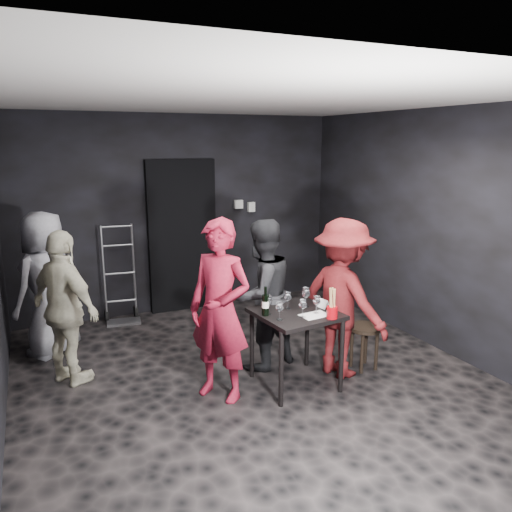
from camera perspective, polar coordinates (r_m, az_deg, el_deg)
name	(u,v)px	position (r m, az deg, el deg)	size (l,w,h in m)	color
floor	(256,381)	(5.13, -0.04, -14.08)	(4.50, 5.00, 0.02)	black
ceiling	(256,99)	(4.58, -0.05, 17.55)	(4.50, 5.00, 0.02)	silver
wall_back	(180,214)	(6.99, -8.63, 4.75)	(4.50, 0.04, 2.70)	black
wall_front	(466,346)	(2.71, 22.87, -9.47)	(4.50, 0.04, 2.70)	black
wall_right	(438,231)	(5.96, 20.07, 2.68)	(0.04, 5.00, 2.70)	black
doorway	(182,236)	(6.98, -8.41, 2.25)	(0.95, 0.10, 2.10)	black
wallbox_upper	(238,204)	(7.21, -2.01, 5.94)	(0.12, 0.06, 0.12)	#B7B7B2
wallbox_lower	(251,207)	(7.29, -0.55, 5.63)	(0.10, 0.06, 0.14)	#B7B7B2
hand_truck	(122,304)	(6.85, -15.10, -5.37)	(0.43, 0.36, 1.29)	#B2B2B7
tasting_table	(296,321)	(4.83, 4.57, -7.46)	(0.72, 0.72, 0.75)	black
stool	(365,335)	(5.36, 12.32, -8.80)	(0.34, 0.34, 0.47)	black
server_red	(220,300)	(4.51, -4.16, -5.00)	(0.69, 0.45, 1.89)	maroon
woman_black	(262,291)	(5.16, 0.65, -4.03)	(0.80, 0.44, 1.65)	black
man_maroon	(343,293)	(5.05, 9.93, -4.19)	(1.11, 0.52, 1.72)	maroon
bystander_cream	(65,307)	(5.15, -20.95, -5.46)	(0.92, 0.44, 1.56)	beige
bystander_grey	(47,279)	(5.92, -22.81, -2.44)	(0.85, 0.46, 1.73)	gray
tasting_mat	(315,315)	(4.71, 6.71, -6.73)	(0.26, 0.18, 0.00)	white
wine_glass_a	(280,310)	(4.55, 2.71, -6.20)	(0.07, 0.07, 0.19)	white
wine_glass_b	(268,304)	(4.68, 1.42, -5.51)	(0.08, 0.08, 0.20)	white
wine_glass_c	(288,300)	(4.84, 3.67, -4.99)	(0.07, 0.07, 0.19)	white
wine_glass_d	(303,307)	(4.62, 5.36, -5.87)	(0.07, 0.07, 0.19)	white
wine_glass_e	(317,304)	(4.74, 6.94, -5.45)	(0.07, 0.07, 0.19)	white
wine_glass_f	(306,296)	(4.91, 5.73, -4.60)	(0.08, 0.08, 0.22)	white
wine_bottle	(265,304)	(4.65, 1.08, -5.55)	(0.07, 0.07, 0.28)	black
breadstick_cup	(332,304)	(4.62, 8.71, -5.41)	(0.10, 0.10, 0.31)	#9E040C
reserved_card	(323,304)	(4.90, 7.62, -5.44)	(0.07, 0.12, 0.09)	white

